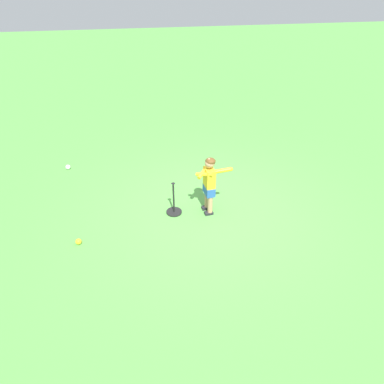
# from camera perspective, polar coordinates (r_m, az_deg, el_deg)

# --- Properties ---
(ground_plane) EXTENTS (40.00, 40.00, 0.00)m
(ground_plane) POSITION_cam_1_polar(r_m,az_deg,el_deg) (6.54, 3.25, -3.24)
(ground_plane) COLOR #519942
(child_batter) EXTENTS (0.32, 0.63, 1.08)m
(child_batter) POSITION_cam_1_polar(r_m,az_deg,el_deg) (6.20, 2.77, 1.79)
(child_batter) COLOR #232328
(child_batter) RESTS_ON ground
(play_ball_behind_batter) EXTENTS (0.10, 0.10, 0.10)m
(play_ball_behind_batter) POSITION_cam_1_polar(r_m,az_deg,el_deg) (6.11, -17.44, -7.46)
(play_ball_behind_batter) COLOR yellow
(play_ball_behind_batter) RESTS_ON ground
(play_ball_center_lawn) EXTENTS (0.10, 0.10, 0.10)m
(play_ball_center_lawn) POSITION_cam_1_polar(r_m,az_deg,el_deg) (8.27, -18.95, 3.73)
(play_ball_center_lawn) COLOR white
(play_ball_center_lawn) RESTS_ON ground
(batting_tee) EXTENTS (0.28, 0.28, 0.62)m
(batting_tee) POSITION_cam_1_polar(r_m,az_deg,el_deg) (6.47, -2.86, -2.51)
(batting_tee) COLOR black
(batting_tee) RESTS_ON ground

